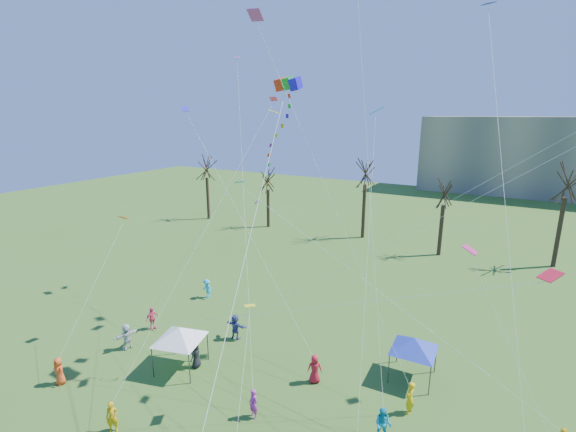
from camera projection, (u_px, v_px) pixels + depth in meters
The scene contains 6 objects.
bare_tree_row at pixel (465, 191), 43.71m from camera, with size 68.73×8.44×11.50m.
big_box_kite at pixel (277, 153), 22.49m from camera, with size 2.78×7.71×20.36m.
canopy_tent_white at pixel (180, 334), 24.72m from camera, with size 3.67×3.67×2.84m.
canopy_tent_blue at pixel (414, 344), 23.84m from camera, with size 3.58×3.58×2.69m.
festival_crowd at pixel (259, 379), 22.89m from camera, with size 26.46×14.87×1.86m.
small_kites_aloft at pixel (326, 145), 23.10m from camera, with size 29.24×17.44×32.92m.
Camera 1 is at (9.29, -10.58, 15.59)m, focal length 25.00 mm.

